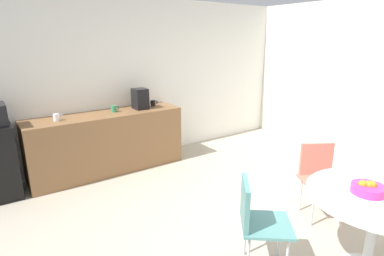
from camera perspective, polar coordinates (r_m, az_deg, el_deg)
ground_plane at (r=3.44m, az=14.77°, el=-19.39°), size 6.00×6.00×0.00m
wall_back at (r=5.27m, az=-9.91°, el=8.63°), size 6.00×0.10×2.60m
counter_block at (r=4.88m, az=-15.25°, el=-2.58°), size 2.28×0.60×0.90m
round_table at (r=3.03m, az=30.76°, el=-12.83°), size 1.11×1.11×0.75m
chair_coral at (r=3.81m, az=22.32°, el=-7.42°), size 0.58×0.58×0.83m
chair_teal at (r=2.79m, az=11.57°, el=-15.45°), size 0.59×0.59×0.83m
fruit_bowl at (r=2.94m, az=29.65°, el=-9.64°), size 0.26×0.26×0.11m
mug_white at (r=5.14m, az=-7.16°, el=4.57°), size 0.13×0.08×0.09m
mug_green at (r=4.82m, az=-14.17°, el=3.44°), size 0.13×0.08×0.09m
mug_red at (r=4.55m, az=-23.63°, el=1.82°), size 0.13×0.08×0.09m
coffee_maker at (r=4.93m, az=-9.52°, el=5.32°), size 0.20×0.24×0.32m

